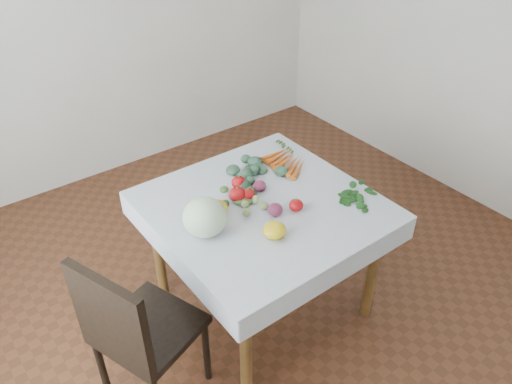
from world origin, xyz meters
TOP-DOWN VIEW (x-y plane):
  - ground at (0.00, 0.00)m, footprint 4.00×4.00m
  - back_wall at (0.00, 2.00)m, footprint 4.00×0.04m
  - table at (0.00, 0.00)m, footprint 1.00×1.00m
  - tablecloth at (0.00, 0.00)m, footprint 1.12×1.12m
  - chair at (-0.86, -0.16)m, footprint 0.54×0.54m
  - cabbage at (-0.37, -0.02)m, footprint 0.27×0.27m
  - tomato_a at (-0.02, 0.20)m, footprint 0.08×0.08m
  - tomato_b at (-0.09, 0.11)m, footprint 0.10×0.10m
  - tomato_c at (-0.04, 0.08)m, footprint 0.09×0.09m
  - tomato_d at (0.10, -0.15)m, footprint 0.08×0.08m
  - heirloom_back at (-0.24, 0.08)m, footprint 0.12×0.12m
  - heirloom_front at (-0.12, -0.25)m, footprint 0.14×0.14m
  - onion_a at (-0.01, -0.11)m, footprint 0.09×0.09m
  - onion_b at (0.06, 0.11)m, footprint 0.07×0.07m
  - tomatillo_cluster at (-0.06, 0.00)m, footprint 0.10×0.11m
  - carrot_bunch at (0.35, 0.23)m, footprint 0.22×0.30m
  - kale_bunch at (0.13, 0.27)m, footprint 0.36×0.27m
  - basil_bunch at (0.45, -0.27)m, footprint 0.25×0.22m
  - dill_bunch at (-0.08, 0.13)m, footprint 0.26×0.18m

SIDE VIEW (x-z plane):
  - ground at x=0.00m, z-range 0.00..0.00m
  - chair at x=-0.86m, z-range 0.07..1.00m
  - table at x=0.00m, z-range 0.28..1.03m
  - tablecloth at x=0.00m, z-range 0.75..0.76m
  - basil_bunch at x=0.45m, z-range 0.76..0.77m
  - dill_bunch at x=-0.08m, z-range 0.76..0.78m
  - carrot_bunch at x=0.35m, z-range 0.76..0.79m
  - tomatillo_cluster at x=-0.06m, z-range 0.76..0.80m
  - kale_bunch at x=0.13m, z-range 0.76..0.80m
  - onion_b at x=0.06m, z-range 0.76..0.82m
  - tomato_c at x=-0.04m, z-range 0.76..0.82m
  - tomato_d at x=0.10m, z-range 0.76..0.82m
  - onion_a at x=-0.01m, z-range 0.76..0.82m
  - tomato_a at x=-0.02m, z-range 0.76..0.83m
  - heirloom_back at x=-0.24m, z-range 0.76..0.83m
  - tomato_b at x=-0.09m, z-range 0.76..0.84m
  - heirloom_front at x=-0.12m, z-range 0.76..0.84m
  - cabbage at x=-0.37m, z-range 0.76..0.95m
  - back_wall at x=0.00m, z-range 0.00..2.70m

